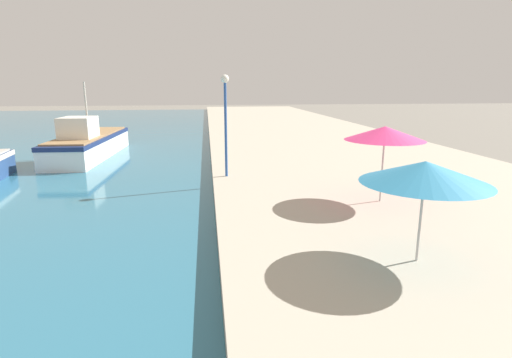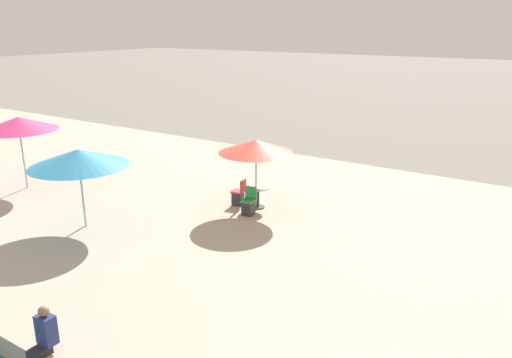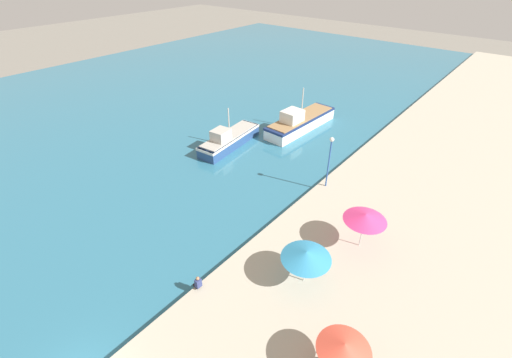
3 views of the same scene
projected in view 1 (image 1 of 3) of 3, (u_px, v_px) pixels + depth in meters
quay_promenade at (303, 137)px, 34.19m from camera, size 16.00×90.00×0.53m
fishing_boat_mid at (89, 143)px, 25.85m from camera, size 3.10×10.24×4.79m
cafe_umbrella_white at (425, 172)px, 9.09m from camera, size 2.94×2.94×2.43m
cafe_umbrella_striped at (385, 133)px, 13.93m from camera, size 2.79×2.79×2.71m
lamppost at (225, 108)px, 17.74m from camera, size 0.36×0.36×4.56m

